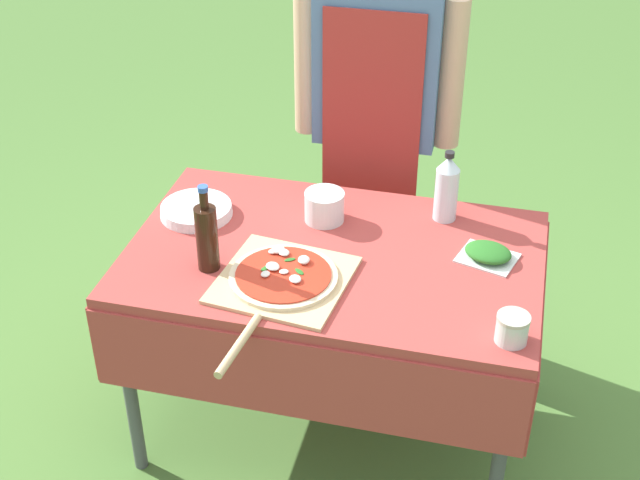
# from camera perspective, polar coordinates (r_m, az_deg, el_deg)

# --- Properties ---
(ground_plane) EXTENTS (12.00, 12.00, 0.00)m
(ground_plane) POSITION_cam_1_polar(r_m,az_deg,el_deg) (3.23, 0.77, -11.65)
(ground_plane) COLOR #517F38
(prep_table) EXTENTS (1.29, 0.82, 0.74)m
(prep_table) POSITION_cam_1_polar(r_m,az_deg,el_deg) (2.81, 0.87, -2.23)
(prep_table) COLOR #A83D38
(prep_table) RESTS_ON ground
(person_cook) EXTENTS (0.60, 0.20, 1.61)m
(person_cook) POSITION_cam_1_polar(r_m,az_deg,el_deg) (3.22, 3.65, 8.85)
(person_cook) COLOR #333D56
(person_cook) RESTS_ON ground
(pizza_on_peel) EXTENTS (0.41, 0.65, 0.05)m
(pizza_on_peel) POSITION_cam_1_polar(r_m,az_deg,el_deg) (2.62, -2.46, -2.56)
(pizza_on_peel) COLOR #D1B27F
(pizza_on_peel) RESTS_ON prep_table
(oil_bottle) EXTENTS (0.07, 0.07, 0.28)m
(oil_bottle) POSITION_cam_1_polar(r_m,az_deg,el_deg) (2.65, -7.26, 0.24)
(oil_bottle) COLOR black
(oil_bottle) RESTS_ON prep_table
(water_bottle) EXTENTS (0.08, 0.08, 0.24)m
(water_bottle) POSITION_cam_1_polar(r_m,az_deg,el_deg) (2.90, 8.11, 3.33)
(water_bottle) COLOR silver
(water_bottle) RESTS_ON prep_table
(herb_container) EXTENTS (0.20, 0.18, 0.04)m
(herb_container) POSITION_cam_1_polar(r_m,az_deg,el_deg) (2.77, 10.70, -0.84)
(herb_container) COLOR silver
(herb_container) RESTS_ON prep_table
(mixing_tub) EXTENTS (0.13, 0.13, 0.10)m
(mixing_tub) POSITION_cam_1_polar(r_m,az_deg,el_deg) (2.89, 0.28, 2.16)
(mixing_tub) COLOR silver
(mixing_tub) RESTS_ON prep_table
(plate_stack) EXTENTS (0.24, 0.24, 0.03)m
(plate_stack) POSITION_cam_1_polar(r_m,az_deg,el_deg) (2.96, -7.92, 1.90)
(plate_stack) COLOR white
(plate_stack) RESTS_ON prep_table
(sauce_jar) EXTENTS (0.09, 0.09, 0.08)m
(sauce_jar) POSITION_cam_1_polar(r_m,az_deg,el_deg) (2.45, 12.19, -5.65)
(sauce_jar) COLOR silver
(sauce_jar) RESTS_ON prep_table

